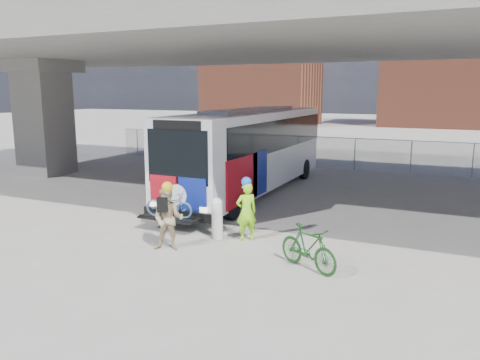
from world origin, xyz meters
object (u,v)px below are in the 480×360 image
Objects in this scene: bollard at (217,217)px; cyclist_tan at (168,218)px; bus at (251,145)px; cyclist_hivis at (246,210)px; bike_parked at (308,248)px.

bollard is 1.70m from cyclist_tan.
bus reaches higher than cyclist_tan.
cyclist_hivis is (0.87, 0.24, 0.25)m from bollard.
bollard is 3.48m from bike_parked.
bollard is at bearing -75.54° from bus.
cyclist_hivis is at bearing 27.24° from cyclist_tan.
bus is at bearing 104.46° from bollard.
bike_parked is (2.36, -1.52, -0.37)m from cyclist_hivis.
bollard reaches higher than bike_parked.
bike_parked is (3.98, 0.21, -0.37)m from cyclist_tan.
cyclist_hivis is (2.56, -6.33, -1.18)m from bus.
cyclist_tan is (-1.62, -1.74, -0.00)m from cyclist_hivis.
bus is at bearing 59.36° from bike_parked.
bike_parked is at bearing -57.93° from bus.
bike_parked is (3.23, -1.29, -0.12)m from bollard.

